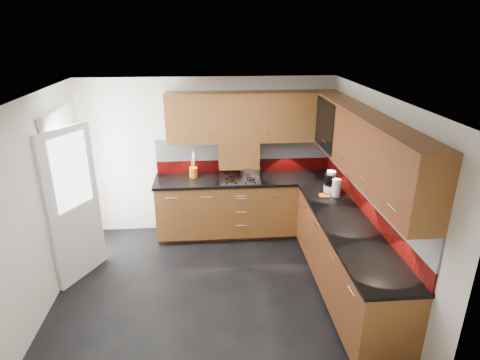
{
  "coord_description": "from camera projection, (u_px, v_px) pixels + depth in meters",
  "views": [
    {
      "loc": [
        0.0,
        -4.11,
        3.1
      ],
      "look_at": [
        0.39,
        0.65,
        1.24
      ],
      "focal_mm": 30.0,
      "sensor_mm": 36.0,
      "label": 1
    }
  ],
  "objects": [
    {
      "name": "room",
      "position": [
        209.0,
        180.0,
        4.39
      ],
      "size": [
        4.0,
        3.8,
        2.64
      ],
      "color": "black"
    },
    {
      "name": "base_cabinets",
      "position": [
        288.0,
        231.0,
        5.53
      ],
      "size": [
        2.7,
        3.2,
        0.95
      ],
      "color": "brown",
      "rests_on": "room"
    },
    {
      "name": "countertop",
      "position": [
        289.0,
        199.0,
        5.34
      ],
      "size": [
        2.72,
        3.22,
        0.04
      ],
      "color": "black",
      "rests_on": "base_cabinets"
    },
    {
      "name": "backsplash",
      "position": [
        303.0,
        173.0,
        5.46
      ],
      "size": [
        2.7,
        3.2,
        0.54
      ],
      "color": "#6C0A09",
      "rests_on": "countertop"
    },
    {
      "name": "upper_cabinets",
      "position": [
        305.0,
        131.0,
        5.09
      ],
      "size": [
        2.5,
        3.2,
        0.72
      ],
      "color": "brown",
      "rests_on": "room"
    },
    {
      "name": "extractor_hood",
      "position": [
        239.0,
        154.0,
        6.03
      ],
      "size": [
        0.6,
        0.33,
        0.4
      ],
      "primitive_type": "cube",
      "color": "brown",
      "rests_on": "room"
    },
    {
      "name": "glass_cabinet",
      "position": [
        335.0,
        123.0,
        5.38
      ],
      "size": [
        0.32,
        0.8,
        0.66
      ],
      "color": "black",
      "rests_on": "room"
    },
    {
      "name": "back_door",
      "position": [
        70.0,
        197.0,
        5.12
      ],
      "size": [
        0.42,
        1.19,
        2.04
      ],
      "color": "white",
      "rests_on": "room"
    },
    {
      "name": "gas_hob",
      "position": [
        240.0,
        178.0,
        5.99
      ],
      "size": [
        0.6,
        0.52,
        0.05
      ],
      "color": "silver",
      "rests_on": "countertop"
    },
    {
      "name": "utensil_pot",
      "position": [
        193.0,
        171.0,
        6.03
      ],
      "size": [
        0.12,
        0.12,
        0.44
      ],
      "color": "orange",
      "rests_on": "countertop"
    },
    {
      "name": "toaster",
      "position": [
        250.0,
        171.0,
        6.05
      ],
      "size": [
        0.28,
        0.21,
        0.19
      ],
      "color": "silver",
      "rests_on": "countertop"
    },
    {
      "name": "food_processor",
      "position": [
        331.0,
        182.0,
        5.48
      ],
      "size": [
        0.18,
        0.18,
        0.3
      ],
      "color": "white",
      "rests_on": "countertop"
    },
    {
      "name": "paper_towel",
      "position": [
        336.0,
        188.0,
        5.35
      ],
      "size": [
        0.15,
        0.15,
        0.24
      ],
      "primitive_type": "cylinder",
      "rotation": [
        0.0,
        0.0,
        0.35
      ],
      "color": "white",
      "rests_on": "countertop"
    },
    {
      "name": "orange_cloth",
      "position": [
        325.0,
        196.0,
        5.39
      ],
      "size": [
        0.16,
        0.15,
        0.02
      ],
      "primitive_type": "cube",
      "rotation": [
        0.0,
        0.0,
        -0.17
      ],
      "color": "#D45717",
      "rests_on": "countertop"
    }
  ]
}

